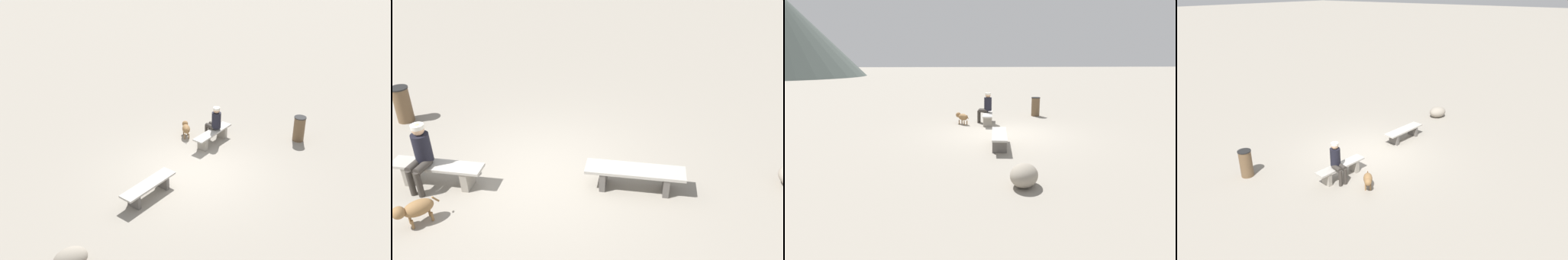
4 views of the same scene
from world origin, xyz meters
TOP-DOWN VIEW (x-y plane):
  - ground at (0.00, 0.00)m, footprint 210.00×210.00m
  - bench_left at (-1.85, 0.39)m, footprint 1.88×0.68m
  - bench_right at (1.87, 0.35)m, footprint 1.80×0.60m
  - seated_person at (2.09, 0.40)m, footprint 0.42×0.61m
  - dog at (1.87, 1.43)m, footprint 0.63×0.56m
  - trash_bin at (3.60, -2.15)m, footprint 0.42×0.42m

SIDE VIEW (x-z plane):
  - ground at x=0.00m, z-range -0.06..0.00m
  - bench_right at x=1.87m, z-range 0.08..0.54m
  - dog at x=1.87m, z-range 0.08..0.56m
  - bench_left at x=-1.85m, z-range 0.10..0.55m
  - trash_bin at x=3.60m, z-range 0.00..0.90m
  - seated_person at x=2.09m, z-range 0.10..1.41m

